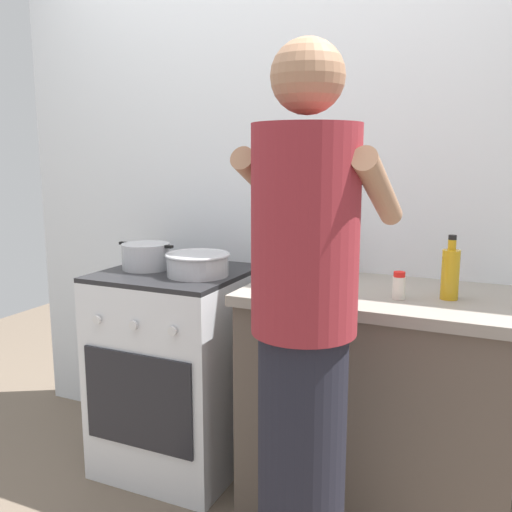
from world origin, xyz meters
The scene contains 10 objects.
ground centered at (0.00, 0.00, 0.00)m, with size 6.00×6.00×0.00m, color #6B5B4C.
back_wall centered at (0.20, 0.50, 1.25)m, with size 3.20×0.10×2.50m.
countertop centered at (0.55, 0.15, 0.45)m, with size 1.00×0.60×0.90m.
stove_range centered at (-0.35, 0.15, 0.45)m, with size 0.60×0.62×0.90m.
pot centered at (-0.49, 0.13, 0.96)m, with size 0.28×0.21×0.11m.
mixing_bowl centered at (-0.21, 0.10, 0.95)m, with size 0.27×0.27×0.10m.
utensil_crock centered at (0.30, 0.34, 1.00)m, with size 0.10×0.10×0.31m.
spice_bottle centered at (0.63, 0.06, 0.95)m, with size 0.04×0.04×0.10m.
oil_bottle centered at (0.79, 0.13, 0.99)m, with size 0.06×0.06×0.23m.
person centered at (0.45, -0.43, 0.86)m, with size 0.41×0.50×1.70m.
Camera 1 is at (0.96, -1.88, 1.39)m, focal length 39.16 mm.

